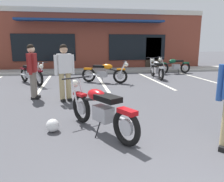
# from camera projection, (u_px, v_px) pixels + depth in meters

# --- Properties ---
(ground_plane) EXTENTS (80.00, 80.00, 0.00)m
(ground_plane) POSITION_uv_depth(u_px,v_px,m) (122.00, 111.00, 5.61)
(ground_plane) COLOR #47474C
(sidewalk_kerb) EXTENTS (22.00, 1.80, 0.14)m
(sidewalk_kerb) POSITION_uv_depth(u_px,v_px,m) (94.00, 71.00, 13.44)
(sidewalk_kerb) COLOR #A8A59E
(sidewalk_kerb) RESTS_ON ground_plane
(brick_storefront_building) EXTENTS (15.30, 5.98, 3.90)m
(brick_storefront_building) POSITION_uv_depth(u_px,v_px,m) (90.00, 40.00, 16.76)
(brick_storefront_building) COLOR brown
(brick_storefront_building) RESTS_ON ground_plane
(painted_stall_lines) EXTENTS (10.05, 4.80, 0.01)m
(painted_stall_lines) POSITION_uv_depth(u_px,v_px,m) (101.00, 82.00, 9.98)
(painted_stall_lines) COLOR silver
(painted_stall_lines) RESTS_ON ground_plane
(motorcycle_foreground_classic) EXTENTS (1.28, 1.90, 0.98)m
(motorcycle_foreground_classic) POSITION_uv_depth(u_px,v_px,m) (100.00, 109.00, 4.18)
(motorcycle_foreground_classic) COLOR black
(motorcycle_foreground_classic) RESTS_ON ground_plane
(motorcycle_red_sportbike) EXTENTS (1.98, 1.15, 0.98)m
(motorcycle_red_sportbike) POSITION_uv_depth(u_px,v_px,m) (105.00, 72.00, 9.58)
(motorcycle_red_sportbike) COLOR black
(motorcycle_red_sportbike) RESTS_ON ground_plane
(motorcycle_black_cruiser) EXTENTS (1.42, 1.83, 0.98)m
(motorcycle_black_cruiser) POSITION_uv_depth(u_px,v_px,m) (31.00, 73.00, 9.30)
(motorcycle_black_cruiser) COLOR black
(motorcycle_black_cruiser) RESTS_ON ground_plane
(motorcycle_silver_naked) EXTENTS (0.66, 2.11, 0.98)m
(motorcycle_silver_naked) POSITION_uv_depth(u_px,v_px,m) (157.00, 69.00, 10.91)
(motorcycle_silver_naked) COLOR black
(motorcycle_silver_naked) RESTS_ON ground_plane
(motorcycle_blue_standard) EXTENTS (2.10, 0.73, 0.98)m
(motorcycle_blue_standard) POSITION_uv_depth(u_px,v_px,m) (174.00, 66.00, 12.56)
(motorcycle_blue_standard) COLOR black
(motorcycle_blue_standard) RESTS_ON ground_plane
(person_by_back_row) EXTENTS (0.29, 0.61, 1.68)m
(person_by_back_row) POSITION_uv_depth(u_px,v_px,m) (32.00, 68.00, 6.69)
(person_by_back_row) COLOR black
(person_by_back_row) RESTS_ON ground_plane
(person_near_building) EXTENTS (0.60, 0.37, 1.68)m
(person_near_building) POSITION_uv_depth(u_px,v_px,m) (65.00, 69.00, 6.41)
(person_near_building) COLOR black
(person_near_building) RESTS_ON ground_plane
(helmet_on_pavement) EXTENTS (0.26, 0.26, 0.26)m
(helmet_on_pavement) POSITION_uv_depth(u_px,v_px,m) (53.00, 125.00, 4.26)
(helmet_on_pavement) COLOR silver
(helmet_on_pavement) RESTS_ON ground_plane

